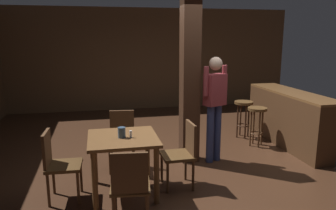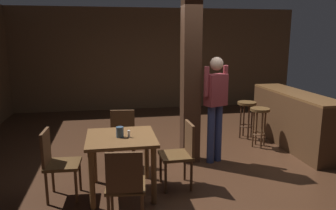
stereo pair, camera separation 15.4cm
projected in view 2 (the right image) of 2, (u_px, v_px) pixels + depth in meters
ground_plane at (201, 167)px, 5.21m from camera, size 10.80×10.80×0.00m
wall_back at (158, 59)px, 9.25m from camera, size 8.00×0.10×2.80m
pillar at (191, 77)px, 5.20m from camera, size 0.28×0.28×2.80m
dining_table at (121, 147)px, 4.24m from camera, size 0.88×0.88×0.77m
chair_north at (122, 136)px, 5.09m from camera, size 0.47×0.47×0.89m
chair_west at (56, 161)px, 4.11m from camera, size 0.44×0.44×0.89m
chair_east at (181, 151)px, 4.44m from camera, size 0.43×0.43×0.89m
chair_south at (125, 184)px, 3.46m from camera, size 0.46×0.46×0.89m
napkin_cup at (120, 132)px, 4.17m from camera, size 0.10×0.10×0.14m
salt_shaker at (129, 134)px, 4.17m from camera, size 0.03×0.03×0.09m
standing_person at (216, 102)px, 5.23m from camera, size 0.46×0.31×1.72m
bar_counter at (290, 119)px, 6.09m from camera, size 0.56×2.31×1.02m
bar_stool_near at (260, 118)px, 6.05m from camera, size 0.35×0.35×0.74m
bar_stool_mid at (247, 111)px, 6.57m from camera, size 0.37×0.37×0.75m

